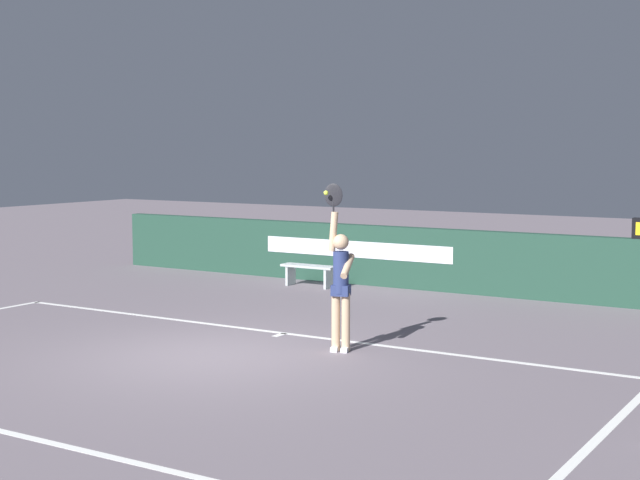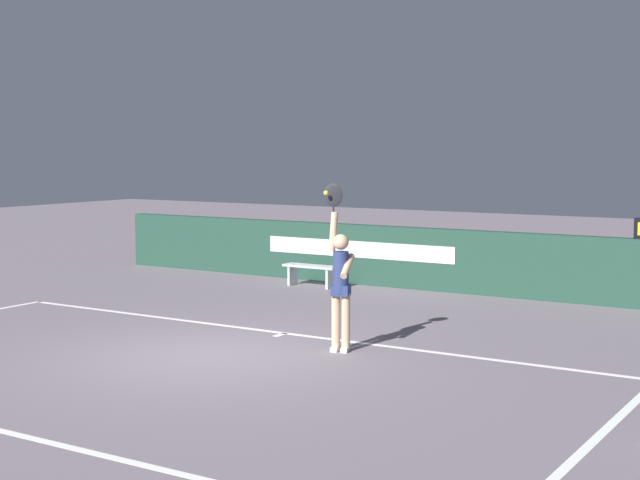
# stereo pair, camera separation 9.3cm
# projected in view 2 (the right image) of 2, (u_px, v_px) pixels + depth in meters

# --- Properties ---
(ground_plane) EXTENTS (60.00, 60.00, 0.00)m
(ground_plane) POSITION_uv_depth(u_px,v_px,m) (212.00, 355.00, 13.63)
(ground_plane) COLOR slate
(court_lines) EXTENTS (11.84, 6.09, 0.00)m
(court_lines) POSITION_uv_depth(u_px,v_px,m) (163.00, 370.00, 12.74)
(court_lines) COLOR white
(court_lines) RESTS_ON ground
(back_wall) EXTENTS (16.58, 0.27, 1.32)m
(back_wall) POSITION_uv_depth(u_px,v_px,m) (430.00, 259.00, 19.81)
(back_wall) COLOR #1F4032
(back_wall) RESTS_ON ground
(tennis_player) EXTENTS (0.51, 0.52, 2.51)m
(tennis_player) POSITION_uv_depth(u_px,v_px,m) (341.00, 282.00, 13.82)
(tennis_player) COLOR tan
(tennis_player) RESTS_ON ground
(tennis_ball) EXTENTS (0.07, 0.07, 0.07)m
(tennis_ball) POSITION_uv_depth(u_px,v_px,m) (326.00, 193.00, 13.63)
(tennis_ball) COLOR #CBE739
(courtside_bench_near) EXTENTS (1.30, 0.37, 0.48)m
(courtside_bench_near) POSITION_uv_depth(u_px,v_px,m) (311.00, 271.00, 20.29)
(courtside_bench_near) COLOR #ADB7B7
(courtside_bench_near) RESTS_ON ground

